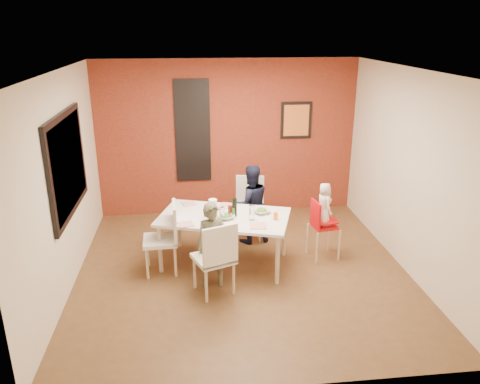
{
  "coord_description": "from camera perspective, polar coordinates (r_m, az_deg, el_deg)",
  "views": [
    {
      "loc": [
        -0.68,
        -5.71,
        3.22
      ],
      "look_at": [
        0.0,
        0.3,
        1.05
      ],
      "focal_mm": 35.0,
      "sensor_mm": 36.0,
      "label": 1
    }
  ],
  "objects": [
    {
      "name": "plate_near_right",
      "position": [
        6.13,
        2.22,
        -4.14
      ],
      "size": [
        0.23,
        0.23,
        0.01
      ],
      "primitive_type": "cube",
      "rotation": [
        0.0,
        0.0,
        -0.08
      ],
      "color": "white",
      "rests_on": "dining_table"
    },
    {
      "name": "wine_bottle",
      "position": [
        6.4,
        -0.68,
        -1.87
      ],
      "size": [
        0.07,
        0.07,
        0.26
      ],
      "primitive_type": "cylinder",
      "color": "black",
      "rests_on": "dining_table"
    },
    {
      "name": "wall_left",
      "position": [
        6.21,
        -20.78,
        0.89
      ],
      "size": [
        0.02,
        4.5,
        2.7
      ],
      "primitive_type": "cube",
      "color": "beige",
      "rests_on": "ground"
    },
    {
      "name": "sippy_cup",
      "position": [
        6.33,
        4.36,
        -2.95
      ],
      "size": [
        0.06,
        0.06,
        0.1
      ],
      "primitive_type": "cylinder",
      "color": "orange",
      "rests_on": "dining_table"
    },
    {
      "name": "wine_glass_a",
      "position": [
        6.26,
        -2.2,
        -2.7
      ],
      "size": [
        0.07,
        0.07,
        0.2
      ],
      "primitive_type": "cylinder",
      "color": "white",
      "rests_on": "dining_table"
    },
    {
      "name": "art_print_canvas",
      "position": [
        8.27,
        6.88,
        8.66
      ],
      "size": [
        0.44,
        0.01,
        0.54
      ],
      "primitive_type": "cube",
      "color": "orange",
      "rests_on": "wall_back"
    },
    {
      "name": "condiment_green",
      "position": [
        6.38,
        -0.8,
        -2.59
      ],
      "size": [
        0.03,
        0.03,
        0.13
      ],
      "primitive_type": "cylinder",
      "color": "#2B6E24",
      "rests_on": "dining_table"
    },
    {
      "name": "salad_bowl_a",
      "position": [
        6.36,
        -1.73,
        -3.02
      ],
      "size": [
        0.28,
        0.28,
        0.06
      ],
      "primitive_type": "imported",
      "rotation": [
        0.0,
        0.0,
        0.26
      ],
      "color": "silver",
      "rests_on": "dining_table"
    },
    {
      "name": "plate_far_mid",
      "position": [
        6.79,
        -1.51,
        -1.69
      ],
      "size": [
        0.3,
        0.3,
        0.01
      ],
      "primitive_type": "cube",
      "rotation": [
        0.0,
        0.0,
        -0.4
      ],
      "color": "white",
      "rests_on": "dining_table"
    },
    {
      "name": "plate_far_left",
      "position": [
        6.91,
        -6.26,
        -1.42
      ],
      "size": [
        0.23,
        0.23,
        0.01
      ],
      "primitive_type": "cube",
      "rotation": [
        0.0,
        0.0,
        0.23
      ],
      "color": "white",
      "rests_on": "dining_table"
    },
    {
      "name": "wine_glass_b",
      "position": [
        6.29,
        1.43,
        -2.52
      ],
      "size": [
        0.07,
        0.07,
        0.21
      ],
      "primitive_type": "cylinder",
      "color": "white",
      "rests_on": "dining_table"
    },
    {
      "name": "plate_near_left",
      "position": [
        6.21,
        -6.62,
        -3.93
      ],
      "size": [
        0.23,
        0.23,
        0.01
      ],
      "primitive_type": "cube",
      "rotation": [
        0.0,
        0.0,
        0.24
      ],
      "color": "white",
      "rests_on": "dining_table"
    },
    {
      "name": "ceiling",
      "position": [
        5.77,
        0.35,
        14.58
      ],
      "size": [
        4.5,
        4.5,
        0.02
      ],
      "primitive_type": "cube",
      "color": "white",
      "rests_on": "wall_back"
    },
    {
      "name": "brick_accent_wall",
      "position": [
        8.18,
        -1.53,
        6.52
      ],
      "size": [
        4.5,
        0.02,
        2.7
      ],
      "primitive_type": "cube",
      "color": "maroon",
      "rests_on": "ground"
    },
    {
      "name": "wall_front",
      "position": [
        3.99,
        4.15,
        -8.26
      ],
      "size": [
        4.5,
        0.02,
        2.7
      ],
      "primitive_type": "cube",
      "color": "beige",
      "rests_on": "ground"
    },
    {
      "name": "condiment_brown",
      "position": [
        6.43,
        -1.31,
        -2.27
      ],
      "size": [
        0.04,
        0.04,
        0.16
      ],
      "primitive_type": "cylinder",
      "color": "brown",
      "rests_on": "dining_table"
    },
    {
      "name": "high_chair",
      "position": [
        6.8,
        9.91,
        -3.84
      ],
      "size": [
        0.42,
        0.42,
        0.88
      ],
      "rotation": [
        0.0,
        0.0,
        1.72
      ],
      "color": "red",
      "rests_on": "ground"
    },
    {
      "name": "salad_bowl_b",
      "position": [
        6.54,
        2.66,
        -2.34
      ],
      "size": [
        0.31,
        0.31,
        0.06
      ],
      "primitive_type": "imported",
      "rotation": [
        0.0,
        0.0,
        0.39
      ],
      "color": "white",
      "rests_on": "dining_table"
    },
    {
      "name": "art_print_frame",
      "position": [
        8.29,
        6.86,
        8.68
      ],
      "size": [
        0.54,
        0.03,
        0.64
      ],
      "primitive_type": "cube",
      "color": "black",
      "rests_on": "wall_back"
    },
    {
      "name": "ground",
      "position": [
        6.59,
        0.3,
        -9.52
      ],
      "size": [
        4.5,
        4.5,
        0.0
      ],
      "primitive_type": "plane",
      "color": "brown",
      "rests_on": "ground"
    },
    {
      "name": "child_far",
      "position": [
        7.18,
        1.29,
        -1.48
      ],
      "size": [
        0.68,
        0.57,
        1.24
      ],
      "primitive_type": "imported",
      "rotation": [
        0.0,
        0.0,
        3.32
      ],
      "color": "black",
      "rests_on": "ground"
    },
    {
      "name": "dining_table",
      "position": [
        6.48,
        -1.96,
        -3.44
      ],
      "size": [
        1.97,
        1.46,
        0.73
      ],
      "rotation": [
        0.0,
        0.0,
        -0.3
      ],
      "color": "white",
      "rests_on": "ground"
    },
    {
      "name": "chair_far",
      "position": [
        7.44,
        1.16,
        -1.39
      ],
      "size": [
        0.52,
        0.52,
        0.96
      ],
      "rotation": [
        0.0,
        0.0,
        -0.19
      ],
      "color": "silver",
      "rests_on": "ground"
    },
    {
      "name": "child_near",
      "position": [
        6.0,
        -3.36,
        -6.52
      ],
      "size": [
        0.43,
        0.3,
        1.14
      ],
      "primitive_type": "imported",
      "rotation": [
        0.0,
        0.0,
        0.07
      ],
      "color": "#52503A",
      "rests_on": "ground"
    },
    {
      "name": "wall_right",
      "position": [
        6.68,
        19.88,
        2.29
      ],
      "size": [
        0.02,
        4.5,
        2.7
      ],
      "primitive_type": "cube",
      "color": "beige",
      "rests_on": "ground"
    },
    {
      "name": "toddler",
      "position": [
        6.7,
        10.22,
        -1.46
      ],
      "size": [
        0.26,
        0.34,
        0.62
      ],
      "primitive_type": "imported",
      "rotation": [
        0.0,
        0.0,
        1.78
      ],
      "color": "white",
      "rests_on": "high_chair"
    },
    {
      "name": "chair_near",
      "position": [
        5.79,
        -2.9,
        -7.73
      ],
      "size": [
        0.59,
        0.59,
        0.98
      ],
      "rotation": [
        0.0,
        0.0,
        3.51
      ],
      "color": "white",
      "rests_on": "ground"
    },
    {
      "name": "paper_towel_roll",
      "position": [
        6.39,
        -3.33,
        -1.98
      ],
      "size": [
        0.11,
        0.11,
        0.25
      ],
      "primitive_type": "cylinder",
      "color": "white",
      "rests_on": "dining_table"
    },
    {
      "name": "chair_left",
      "position": [
        6.42,
        -8.94,
        -5.11
      ],
      "size": [
        0.48,
        0.48,
        0.98
      ],
      "rotation": [
        0.0,
        0.0,
        4.76
      ],
      "color": "silver",
      "rests_on": "ground"
    },
    {
      "name": "picture_window_pane",
      "position": [
        6.33,
        -20.19,
        3.21
      ],
      "size": [
        0.02,
        1.55,
        1.15
      ],
      "primitive_type": "cube",
      "color": "black",
      "rests_on": "wall_left"
    },
    {
      "name": "picture_window_frame",
      "position": [
        6.33,
        -20.32,
        3.2
      ],
      "size": [
        0.05,
        1.7,
        1.3
      ],
      "primitive_type": "cube",
      "color": "black",
      "rests_on": "wall_left"
    },
    {
      "name": "condiment_red",
      "position": [
        6.43,
        -1.02,
        -2.28
      ],
      "size": [
        0.04,
        0.04,
        0.15
      ],
      "primitive_type": "cylinder",
      "color": "red",
      "rests_on": "dining_table"
    },
    {
      "name": "wall_back",
      "position": [
        8.2,
        -1.54,
        6.56
      ],
      "size": [
        4.5,
        0.02,
        2.7
      ],
      "primitive_type": "cube",
      "color": "beige",
      "rests_on": "ground"
    },
    {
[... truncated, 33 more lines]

